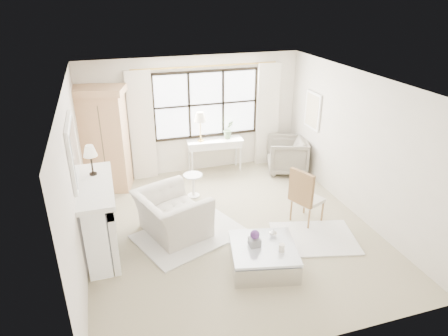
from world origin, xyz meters
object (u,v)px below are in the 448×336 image
Objects in this scene: console_table at (215,155)px; coffee_table at (263,257)px; armoire at (102,139)px; club_armchair at (172,214)px.

coffee_table is at bearing -89.47° from console_table.
armoire is 4.29m from coffee_table.
coffee_table is (1.19, -1.36, -0.21)m from club_armchair.
armoire is at bearing 6.15° from club_armchair.
console_table is 1.10× the size of club_armchair.
console_table is 2.76m from club_armchair.
armoire is 1.86× the size of club_armchair.
armoire is 2.53m from club_armchair.
console_table is at bearing 19.40° from armoire.
club_armchair is (-1.46, -2.34, -0.01)m from console_table.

